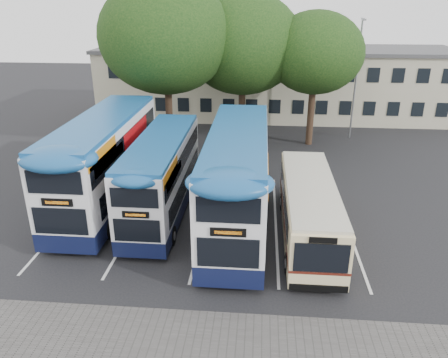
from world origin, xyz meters
The scene contains 11 objects.
ground centered at (0.00, 0.00, 0.00)m, with size 120.00×120.00×0.00m, color black.
bay_lines centered at (-3.75, 5.00, 0.01)m, with size 14.12×11.00×0.01m.
depot_building centered at (0.00, 26.99, 3.15)m, with size 32.40×8.40×6.20m.
lamp_post centered at (6.00, 19.97, 5.08)m, with size 0.25×1.05×9.06m.
tree_left centered at (-7.79, 16.02, 7.97)m, with size 9.09×9.09×11.85m.
tree_mid centered at (-2.65, 18.56, 7.31)m, with size 8.60×8.60×10.97m.
tree_right centered at (2.56, 17.99, 6.77)m, with size 6.85×6.85×9.70m.
bus_dd_left centered at (-9.26, 6.51, 2.63)m, with size 2.77×11.44×4.77m.
bus_dd_mid centered at (-6.05, 5.65, 2.23)m, with size 2.35×9.71×4.05m.
bus_dd_right centered at (-2.18, 4.68, 2.61)m, with size 2.76×11.37×4.74m.
bus_single centered at (1.18, 3.80, 1.54)m, with size 2.32×9.12×2.72m.
Camera 1 is at (-1.16, -14.51, 10.41)m, focal length 35.00 mm.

